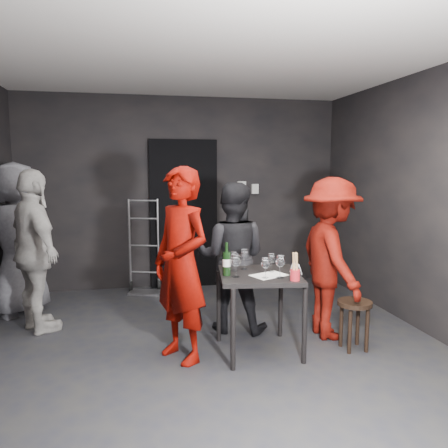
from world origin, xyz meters
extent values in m
cube|color=black|center=(0.00, 0.00, 0.00)|extent=(4.50, 5.00, 0.02)
cube|color=silver|center=(0.00, 0.00, 2.70)|extent=(4.50, 5.00, 0.02)
cube|color=black|center=(0.00, 2.50, 1.35)|extent=(4.50, 0.04, 2.70)
cube|color=black|center=(0.00, -2.50, 1.35)|extent=(4.50, 0.04, 2.70)
cube|color=black|center=(2.25, 0.00, 1.35)|extent=(0.04, 5.00, 2.70)
cube|color=black|center=(0.00, 2.44, 1.05)|extent=(0.95, 0.10, 2.10)
cube|color=#B7B7B2|center=(0.85, 2.45, 1.45)|extent=(0.12, 0.06, 0.12)
cube|color=#B7B7B2|center=(1.05, 2.45, 1.40)|extent=(0.10, 0.06, 0.14)
cylinder|color=#B2B2B7|center=(-0.76, 2.29, 0.64)|extent=(0.03, 0.03, 1.29)
cylinder|color=#B2B2B7|center=(-0.38, 2.29, 0.64)|extent=(0.03, 0.03, 1.29)
cube|color=#B2B2B7|center=(-0.57, 2.16, 0.01)|extent=(0.43, 0.24, 0.03)
cylinder|color=black|center=(-0.76, 2.32, 0.08)|extent=(0.04, 0.16, 0.16)
cylinder|color=black|center=(-0.38, 2.32, 0.08)|extent=(0.04, 0.16, 0.16)
cube|color=black|center=(0.42, 0.03, 0.73)|extent=(0.72, 0.72, 0.04)
cylinder|color=black|center=(0.10, -0.29, 0.35)|extent=(0.04, 0.04, 0.71)
cylinder|color=black|center=(0.74, -0.29, 0.35)|extent=(0.04, 0.04, 0.71)
cylinder|color=black|center=(0.10, 0.35, 0.35)|extent=(0.04, 0.04, 0.71)
cylinder|color=black|center=(0.74, 0.35, 0.35)|extent=(0.04, 0.04, 0.71)
cylinder|color=black|center=(1.32, -0.11, 0.45)|extent=(0.32, 0.32, 0.04)
cylinder|color=black|center=(1.40, -0.02, 0.21)|extent=(0.04, 0.04, 0.41)
cylinder|color=black|center=(1.23, -0.02, 0.21)|extent=(0.04, 0.04, 0.41)
cylinder|color=black|center=(1.23, -0.19, 0.21)|extent=(0.04, 0.04, 0.41)
cylinder|color=black|center=(1.40, -0.19, 0.21)|extent=(0.04, 0.04, 0.41)
imported|color=#720700|center=(-0.29, 0.03, 0.99)|extent=(0.80, 0.87, 1.98)
imported|color=black|center=(0.30, 0.64, 0.81)|extent=(0.89, 0.70, 1.63)
imported|color=#600C05|center=(1.24, 0.26, 0.87)|extent=(0.53, 1.13, 1.75)
imported|color=#BBB6B1|center=(-1.70, 1.00, 0.96)|extent=(1.05, 1.25, 1.93)
imported|color=slate|center=(-2.04, 1.63, 1.05)|extent=(1.12, 1.12, 2.10)
cube|color=white|center=(0.48, -0.07, 0.75)|extent=(0.36, 0.31, 0.00)
cylinder|color=black|center=(0.11, 0.02, 0.86)|extent=(0.07, 0.07, 0.21)
cylinder|color=black|center=(0.11, 0.02, 1.01)|extent=(0.03, 0.03, 0.09)
cylinder|color=white|center=(0.11, 0.02, 0.87)|extent=(0.07, 0.07, 0.07)
cylinder|color=red|center=(0.65, -0.28, 0.80)|extent=(0.08, 0.08, 0.09)
camera|label=1|loc=(-0.68, -3.73, 1.71)|focal=35.00mm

